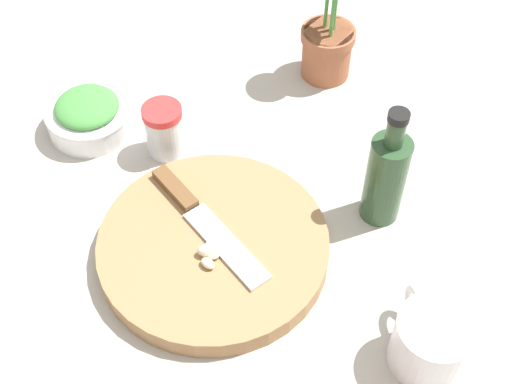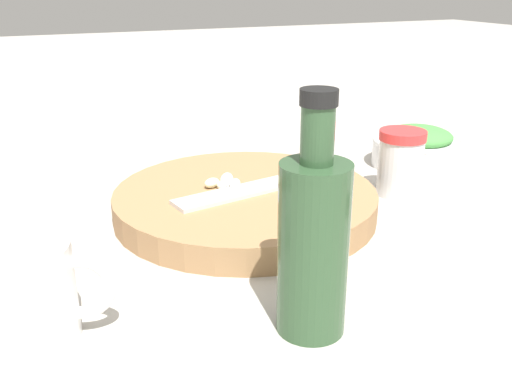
% 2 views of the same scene
% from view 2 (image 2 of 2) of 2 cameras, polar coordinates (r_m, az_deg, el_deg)
% --- Properties ---
extents(ground_plane, '(5.00, 5.00, 0.00)m').
position_cam_2_polar(ground_plane, '(0.60, 0.94, -5.68)').
color(ground_plane, '#B2ADA3').
extents(cutting_board, '(0.31, 0.31, 0.03)m').
position_cam_2_polar(cutting_board, '(0.68, -1.07, -0.99)').
color(cutting_board, '#9E754C').
rests_on(cutting_board, ground_plane).
extents(chef_knife, '(0.24, 0.07, 0.01)m').
position_cam_2_polar(chef_knife, '(0.69, 2.10, 1.04)').
color(chef_knife, brown).
rests_on(chef_knife, cutting_board).
extents(garlic_cloves, '(0.05, 0.04, 0.02)m').
position_cam_2_polar(garlic_cloves, '(0.68, -3.13, 1.01)').
color(garlic_cloves, silver).
rests_on(garlic_cloves, cutting_board).
extents(herb_bowl, '(0.13, 0.13, 0.06)m').
position_cam_2_polar(herb_bowl, '(0.89, 15.85, 4.34)').
color(herb_bowl, white).
rests_on(herb_bowl, ground_plane).
extents(spice_jar, '(0.06, 0.06, 0.09)m').
position_cam_2_polar(spice_jar, '(0.76, 14.24, 2.88)').
color(spice_jar, silver).
rests_on(spice_jar, ground_plane).
extents(coffee_mug, '(0.12, 0.09, 0.08)m').
position_cam_2_polar(coffee_mug, '(0.48, -22.81, -9.42)').
color(coffee_mug, white).
rests_on(coffee_mug, ground_plane).
extents(oil_bottle, '(0.06, 0.06, 0.20)m').
position_cam_2_polar(oil_bottle, '(0.44, 5.75, -4.93)').
color(oil_bottle, '#2D4C2D').
rests_on(oil_bottle, ground_plane).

